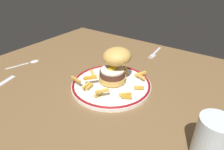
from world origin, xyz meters
TOP-DOWN VIEW (x-y plane):
  - ground_plane at (0.00, 0.00)cm, footprint 111.53×81.91cm
  - dinner_plate at (0.33, -4.70)cm, footprint 26.65×26.65cm
  - burger at (-0.34, -2.13)cm, footprint 13.43×13.33cm
  - fries_pile at (-0.37, -4.89)cm, footprint 21.89×22.51cm
  - water_glass at (32.54, -15.07)cm, footprint 6.89×6.89cm
  - fork at (0.44, 29.97)cm, footprint 2.60×14.46cm
  - spoon at (-38.23, -9.36)cm, footprint 5.51×13.22cm

SIDE VIEW (x-z plane):
  - ground_plane at x=0.00cm, z-range -4.00..0.00cm
  - fork at x=0.44cm, z-range 0.00..0.36cm
  - spoon at x=-38.23cm, z-range -0.09..0.81cm
  - dinner_plate at x=0.33cm, z-range 0.04..1.64cm
  - fries_pile at x=-0.37cm, z-range 1.13..4.03cm
  - water_glass at x=32.54cm, z-range -0.69..9.70cm
  - burger at x=-0.34cm, z-range 1.69..13.15cm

